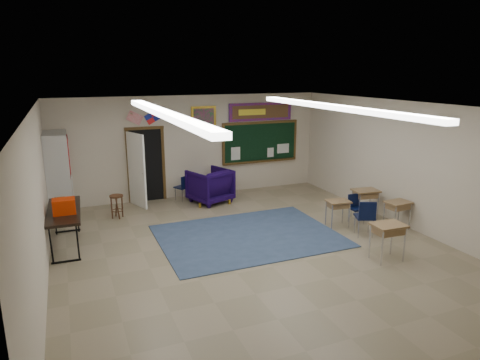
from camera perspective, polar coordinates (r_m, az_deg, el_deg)
name	(u,v)px	position (r m, az deg, el deg)	size (l,w,h in m)	color
floor	(255,251)	(9.13, 1.98, -9.39)	(9.00, 9.00, 0.00)	gray
back_wall	(193,147)	(12.78, -6.33, 4.46)	(8.00, 0.04, 3.00)	beige
front_wall	(428,279)	(5.14, 23.78, -11.99)	(8.00, 0.04, 3.00)	beige
left_wall	(38,205)	(7.93, -25.33, -3.01)	(0.04, 9.00, 3.00)	beige
right_wall	(409,166)	(10.88, 21.63, 1.79)	(0.04, 9.00, 3.00)	beige
ceiling	(256,107)	(8.39, 2.16, 9.72)	(8.00, 9.00, 0.04)	silver
area_rug	(248,236)	(9.88, 1.12, -7.44)	(4.00, 3.00, 0.02)	#38496C
fluorescent_strips	(256,110)	(8.39, 2.15, 9.31)	(3.86, 6.00, 0.10)	white
doorway	(143,166)	(12.40, -12.76, 1.80)	(1.10, 0.89, 2.16)	black
chalkboard	(260,143)	(13.52, 2.74, 4.91)	(2.55, 0.14, 1.30)	#4E3616
bulletin_board	(261,112)	(13.39, 2.78, 9.08)	(2.10, 0.05, 0.55)	#A8150E
framed_art_print	(204,117)	(12.73, -4.87, 8.32)	(0.75, 0.05, 0.65)	#AC8521
wall_clock	(174,119)	(12.49, -8.84, 8.09)	(0.32, 0.05, 0.32)	black
wall_flags	(144,115)	(12.28, -12.73, 8.41)	(1.16, 0.06, 0.70)	red
storage_cabinet	(59,176)	(11.74, -23.01, 0.51)	(0.59, 1.25, 2.20)	#B2B2AD
wingback_armchair	(210,186)	(12.28, -4.02, -0.75)	(1.03, 1.06, 0.97)	#120532
student_chair_reading	(182,188)	(12.56, -7.74, -1.03)	(0.37, 0.37, 0.75)	black
student_chair_desk_a	(364,218)	(10.18, 16.26, -4.84)	(0.43, 0.43, 0.86)	black
student_chair_desk_b	(357,209)	(10.98, 15.28, -3.78)	(0.36, 0.36, 0.71)	black
student_desk_front_left	(338,212)	(10.62, 12.90, -4.19)	(0.59, 0.48, 0.65)	olive
student_desk_front_right	(365,202)	(11.37, 16.32, -2.88)	(0.69, 0.55, 0.76)	olive
student_desk_back_left	(387,240)	(9.03, 19.05, -7.58)	(0.65, 0.50, 0.76)	olive
student_desk_back_right	(397,214)	(10.84, 20.22, -4.25)	(0.60, 0.47, 0.69)	olive
folding_table	(65,226)	(9.92, -22.26, -5.75)	(0.73, 2.01, 1.13)	black
wooden_stool	(117,206)	(11.41, -16.09, -3.38)	(0.34, 0.34, 0.60)	#4A2A16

